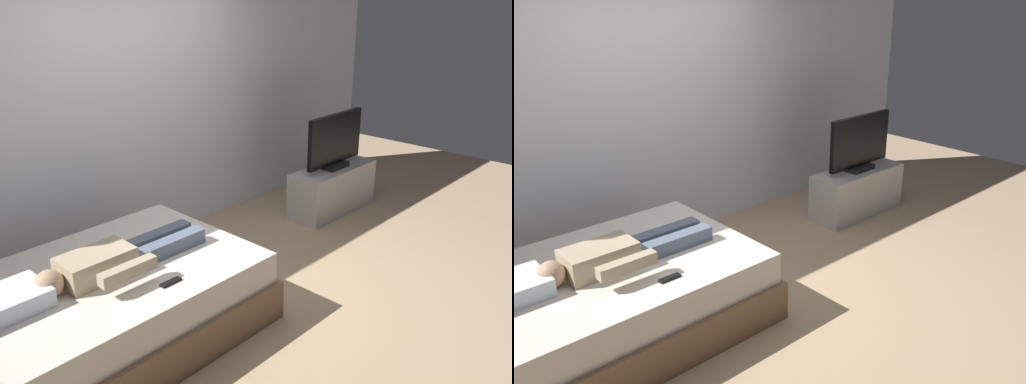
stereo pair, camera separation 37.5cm
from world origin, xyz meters
TOP-DOWN VIEW (x-y plane):
  - ground_plane at (0.00, 0.00)m, footprint 10.00×10.00m
  - back_wall at (0.40, 1.58)m, footprint 6.40×0.10m
  - bed at (-1.01, 0.41)m, footprint 2.02×1.45m
  - person at (-0.98, 0.36)m, footprint 1.26×0.46m
  - remote at (-0.83, -0.05)m, footprint 0.15×0.04m
  - tv_stand at (1.96, 0.65)m, footprint 1.10×0.40m
  - tv at (1.96, 0.65)m, footprint 0.88×0.20m

SIDE VIEW (x-z plane):
  - ground_plane at x=0.00m, z-range 0.00..0.00m
  - tv_stand at x=1.96m, z-range 0.00..0.50m
  - bed at x=-1.01m, z-range -0.01..0.53m
  - remote at x=-0.83m, z-range 0.54..0.56m
  - person at x=-0.98m, z-range 0.53..0.71m
  - tv at x=1.96m, z-range 0.49..1.08m
  - back_wall at x=0.40m, z-range 0.00..2.80m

